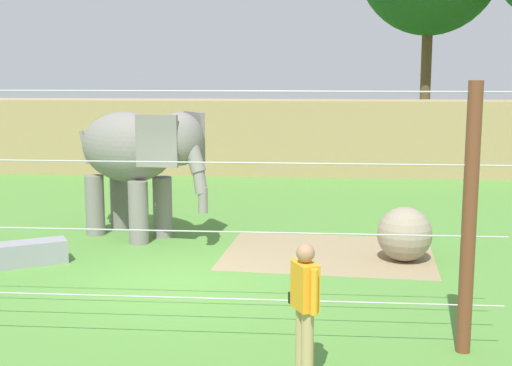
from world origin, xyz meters
TOP-DOWN VIEW (x-y plane):
  - ground_plane at (0.00, 0.00)m, footprint 120.00×120.00m
  - dirt_patch at (2.67, 2.23)m, footprint 4.39×3.47m
  - embankment_wall at (0.00, 12.94)m, footprint 36.00×1.80m
  - elephant at (-1.48, 3.24)m, footprint 3.42×2.72m
  - enrichment_ball at (4.11, 1.80)m, footprint 1.05×1.05m
  - cable_fence at (0.00, -2.61)m, footprint 9.66×0.19m
  - zookeeper at (2.26, -3.60)m, footprint 0.39×0.55m
  - feed_trough at (-3.03, 0.95)m, footprint 1.46×1.13m

SIDE VIEW (x-z plane):
  - ground_plane at x=0.00m, z-range 0.00..0.00m
  - dirt_patch at x=2.67m, z-range 0.00..0.01m
  - feed_trough at x=-3.03m, z-range 0.00..0.44m
  - enrichment_ball at x=4.11m, z-range 0.00..1.05m
  - zookeeper at x=2.26m, z-range 0.09..1.76m
  - embankment_wall at x=0.00m, z-range 0.00..2.59m
  - cable_fence at x=0.00m, z-range 0.01..3.55m
  - elephant at x=-1.48m, z-range 0.46..3.26m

